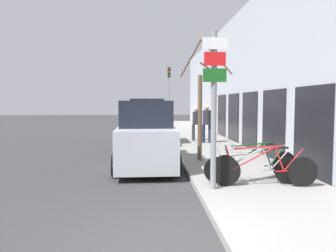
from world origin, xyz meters
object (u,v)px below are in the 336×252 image
object	(u,v)px
signpost	(214,104)
parked_car_0	(146,137)
traffic_light	(169,89)
pedestrian_far	(196,121)
bicycle_1	(252,168)
parked_car_1	(147,125)
street_tree	(201,108)
bicycle_0	(264,169)
bicycle_2	(255,165)
pedestrian_near	(207,121)

from	to	relation	value
signpost	parked_car_0	distance (m)	3.84
traffic_light	pedestrian_far	bearing A→B (deg)	-80.27
bicycle_1	parked_car_0	distance (m)	3.94
parked_car_1	street_tree	bearing A→B (deg)	-70.61
signpost	street_tree	size ratio (longest dim) A/B	0.87
street_tree	parked_car_0	bearing A→B (deg)	-169.83
bicycle_0	bicycle_1	size ratio (longest dim) A/B	1.06
bicycle_2	traffic_light	size ratio (longest dim) A/B	0.52
pedestrian_far	bicycle_1	bearing A→B (deg)	95.27
parked_car_0	street_tree	world-z (taller)	street_tree
signpost	bicycle_2	xyz separation A→B (m)	(1.21, 0.71, -1.51)
bicycle_1	parked_car_1	xyz separation A→B (m)	(-2.59, 8.37, 0.49)
bicycle_2	pedestrian_near	distance (m)	7.82
bicycle_2	parked_car_0	size ratio (longest dim) A/B	0.51
parked_car_1	pedestrian_far	size ratio (longest dim) A/B	2.44
parked_car_0	traffic_light	world-z (taller)	traffic_light
bicycle_2	street_tree	xyz separation A→B (m)	(-0.92, 2.97, 1.37)
signpost	bicycle_1	size ratio (longest dim) A/B	1.51
parked_car_0	parked_car_1	xyz separation A→B (m)	(0.00, 5.44, 0.03)
bicycle_1	parked_car_0	size ratio (longest dim) A/B	0.51
bicycle_0	parked_car_0	xyz separation A→B (m)	(-2.78, 3.21, 0.43)
bicycle_2	bicycle_1	bearing A→B (deg)	134.75
street_tree	traffic_light	xyz separation A→B (m)	(-0.36, 11.83, 1.10)
bicycle_2	pedestrian_near	size ratio (longest dim) A/B	1.28
parked_car_1	bicycle_0	bearing A→B (deg)	-72.62
bicycle_2	pedestrian_far	size ratio (longest dim) A/B	1.37
pedestrian_near	bicycle_2	bearing A→B (deg)	-78.95
bicycle_2	street_tree	world-z (taller)	street_tree
parked_car_0	pedestrian_near	bearing A→B (deg)	59.54
parked_car_1	street_tree	distance (m)	5.51
pedestrian_near	traffic_light	size ratio (longest dim) A/B	0.41
parked_car_0	bicycle_2	bearing A→B (deg)	-44.71
bicycle_1	parked_car_1	distance (m)	8.77
bicycle_1	street_tree	bearing A→B (deg)	18.71
signpost	parked_car_1	size ratio (longest dim) A/B	0.84
signpost	pedestrian_far	bearing A→B (deg)	84.13
bicycle_0	pedestrian_far	xyz separation A→B (m)	(-0.26, 9.29, 0.58)
street_tree	traffic_light	distance (m)	11.89
bicycle_1	street_tree	distance (m)	3.62
parked_car_1	pedestrian_near	bearing A→B (deg)	-6.25
signpost	pedestrian_near	distance (m)	8.64
pedestrian_near	pedestrian_far	world-z (taller)	pedestrian_near
parked_car_0	pedestrian_far	distance (m)	6.59
bicycle_0	street_tree	distance (m)	3.91
bicycle_0	pedestrian_near	bearing A→B (deg)	4.34
bicycle_1	parked_car_0	world-z (taller)	parked_car_0
bicycle_2	parked_car_1	xyz separation A→B (m)	(-2.76, 8.08, 0.46)
street_tree	traffic_light	world-z (taller)	traffic_light
bicycle_2	traffic_light	bearing A→B (deg)	-9.68
signpost	parked_car_0	size ratio (longest dim) A/B	0.78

